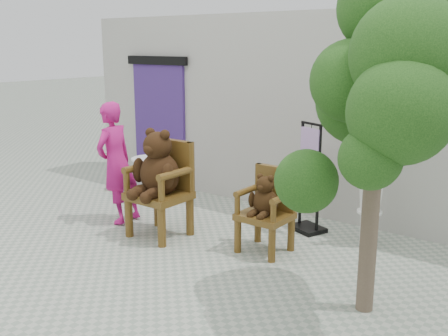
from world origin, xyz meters
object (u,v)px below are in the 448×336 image
(chair_big, at_px, (160,175))
(display_stand, at_px, (309,190))
(person, at_px, (117,163))
(stool_bucket, at_px, (371,197))
(chair_small, at_px, (267,203))
(cafe_table, at_px, (150,174))
(tree, at_px, (386,63))

(chair_big, bearing_deg, display_stand, 42.15)
(person, height_order, stool_bucket, person)
(chair_big, bearing_deg, chair_small, 15.97)
(person, relative_size, stool_bucket, 1.19)
(display_stand, bearing_deg, chair_small, -72.96)
(person, distance_m, cafe_table, 1.21)
(person, height_order, cafe_table, person)
(stool_bucket, bearing_deg, chair_big, -149.77)
(chair_big, relative_size, display_stand, 0.97)
(chair_small, height_order, cafe_table, chair_small)
(chair_big, distance_m, cafe_table, 1.77)
(stool_bucket, bearing_deg, person, -158.00)
(cafe_table, distance_m, tree, 4.95)
(cafe_table, xyz_separation_m, stool_bucket, (3.69, 0.27, 0.20))
(person, bearing_deg, display_stand, 111.36)
(display_stand, relative_size, tree, 0.45)
(stool_bucket, height_order, tree, tree)
(chair_big, distance_m, stool_bucket, 2.75)
(person, relative_size, display_stand, 1.14)
(chair_big, bearing_deg, tree, -3.99)
(person, distance_m, tree, 4.24)
(display_stand, xyz_separation_m, stool_bucket, (0.87, 0.02, 0.06))
(stool_bucket, bearing_deg, cafe_table, -175.88)
(chair_big, xyz_separation_m, cafe_table, (-1.32, 1.11, -0.40))
(cafe_table, bearing_deg, stool_bucket, 4.12)
(chair_small, height_order, tree, tree)
(person, xyz_separation_m, tree, (3.95, -0.27, 1.50))
(chair_big, distance_m, tree, 3.41)
(stool_bucket, relative_size, tree, 0.43)
(display_stand, height_order, stool_bucket, display_stand)
(cafe_table, bearing_deg, chair_small, -14.37)
(chair_small, bearing_deg, chair_big, -164.03)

